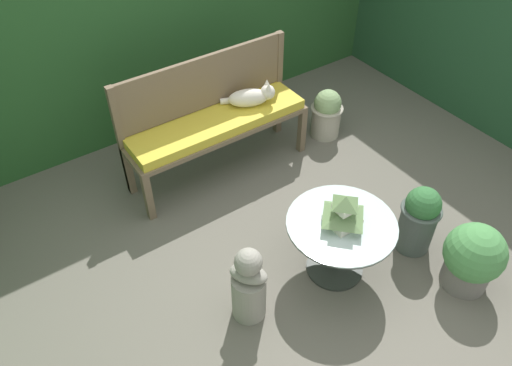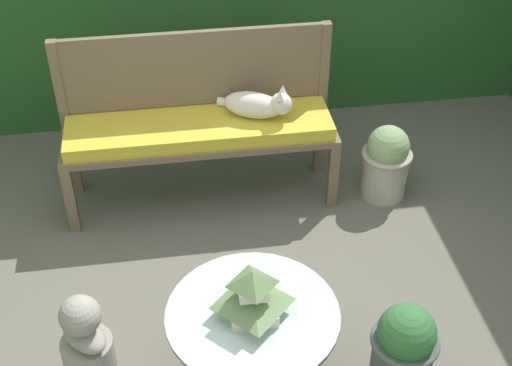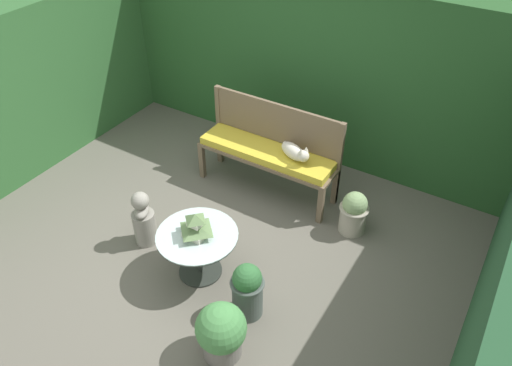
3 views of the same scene
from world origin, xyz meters
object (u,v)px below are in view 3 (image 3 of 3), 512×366
object	(u,v)px
potted_plant_bench_right	(247,290)
potted_plant_bench_left	(354,212)
patio_table	(198,243)
garden_bust	(144,220)
potted_plant_patio_mid	(221,332)
garden_bench	(267,155)
cat	(295,152)
pagoda_birdhouse	(196,226)

from	to	relation	value
potted_plant_bench_right	potted_plant_bench_left	xyz separation A→B (m)	(0.38, 1.49, -0.05)
patio_table	potted_plant_bench_left	xyz separation A→B (m)	(1.03, 1.33, -0.15)
garden_bust	potted_plant_patio_mid	size ratio (longest dim) A/B	1.17
garden_bench	potted_plant_bench_right	distance (m)	1.80
potted_plant_bench_left	garden_bust	bearing A→B (deg)	-144.30
garden_bench	cat	xyz separation A→B (m)	(0.35, 0.00, 0.17)
cat	pagoda_birdhouse	distance (m)	1.48
garden_bench	potted_plant_bench_right	bearing A→B (deg)	-64.92
patio_table	potted_plant_bench_right	xyz separation A→B (m)	(0.65, -0.16, -0.10)
pagoda_birdhouse	potted_plant_bench_right	distance (m)	0.74
pagoda_birdhouse	patio_table	bearing A→B (deg)	180.00
potted_plant_bench_right	pagoda_birdhouse	bearing A→B (deg)	165.83
garden_bench	potted_plant_bench_left	distance (m)	1.17
potted_plant_bench_left	garden_bench	bearing A→B (deg)	173.53
cat	potted_plant_patio_mid	bearing A→B (deg)	-54.56
cat	garden_bust	distance (m)	1.75
cat	garden_bust	size ratio (longest dim) A/B	0.66
garden_bench	pagoda_birdhouse	size ratio (longest dim) A/B	6.00
garden_bench	patio_table	size ratio (longest dim) A/B	2.12
potted_plant_patio_mid	potted_plant_bench_right	world-z (taller)	potted_plant_bench_right
patio_table	potted_plant_bench_left	world-z (taller)	patio_table
pagoda_birdhouse	cat	bearing A→B (deg)	80.50
patio_table	potted_plant_bench_right	world-z (taller)	potted_plant_bench_right
garden_bust	potted_plant_bench_left	world-z (taller)	garden_bust
pagoda_birdhouse	garden_bust	xyz separation A→B (m)	(-0.74, 0.06, -0.32)
garden_bust	potted_plant_patio_mid	world-z (taller)	garden_bust
garden_bust	pagoda_birdhouse	bearing A→B (deg)	49.19
garden_bust	potted_plant_bench_right	xyz separation A→B (m)	(1.39, -0.22, 0.01)
potted_plant_patio_mid	potted_plant_bench_left	distance (m)	1.98
garden_bust	potted_plant_patio_mid	distance (m)	1.58
patio_table	cat	bearing A→B (deg)	80.50
pagoda_birdhouse	garden_bust	world-z (taller)	pagoda_birdhouse
patio_table	potted_plant_bench_right	bearing A→B (deg)	-14.17
cat	potted_plant_bench_right	world-z (taller)	cat
garden_bench	potted_plant_patio_mid	size ratio (longest dim) A/B	3.00
pagoda_birdhouse	garden_bust	bearing A→B (deg)	175.63
cat	garden_bust	world-z (taller)	cat
potted_plant_patio_mid	potted_plant_bench_left	xyz separation A→B (m)	(0.34, 1.95, -0.03)
garden_bench	pagoda_birdhouse	bearing A→B (deg)	-85.82
cat	potted_plant_bench_right	size ratio (longest dim) A/B	0.73
pagoda_birdhouse	potted_plant_bench_left	bearing A→B (deg)	52.13
pagoda_birdhouse	potted_plant_bench_left	world-z (taller)	pagoda_birdhouse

